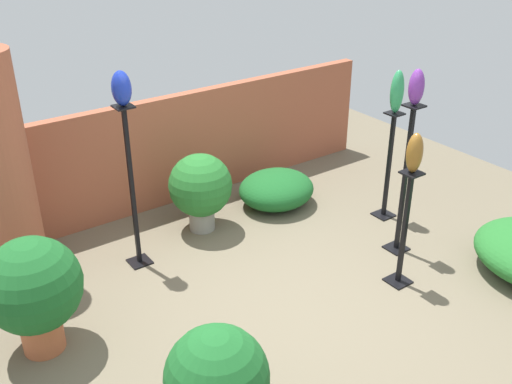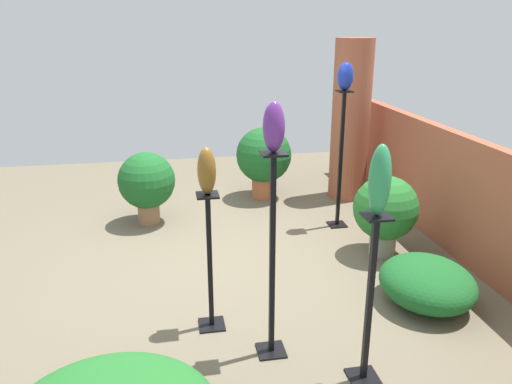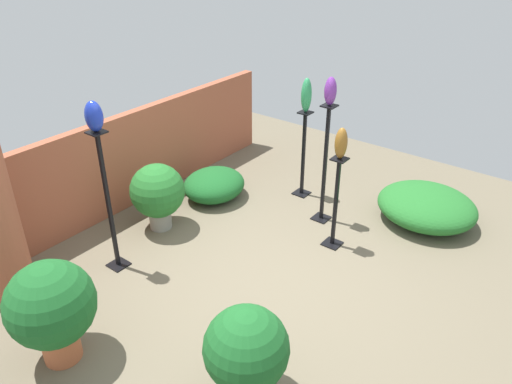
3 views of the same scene
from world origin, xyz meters
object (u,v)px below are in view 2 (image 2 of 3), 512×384
object	(u,v)px
art_vase_cobalt	(345,76)
potted_plant_back_center	(385,210)
pedestal_jade	(369,308)
art_vase_violet	(274,127)
art_vase_bronze	(207,171)
pedestal_bronze	(210,269)
pedestal_cobalt	(340,166)
art_vase_jade	(380,180)
brick_pillar	(351,121)
pedestal_violet	(272,266)
potted_plant_mid_left	(264,157)
potted_plant_front_left	(147,182)

from	to	relation	value
art_vase_cobalt	potted_plant_back_center	bearing A→B (deg)	13.73
pedestal_jade	art_vase_violet	world-z (taller)	art_vase_violet
art_vase_bronze	art_vase_violet	size ratio (longest dim) A/B	1.07
pedestal_bronze	art_vase_violet	xyz separation A→B (m)	(0.40, 0.39, 1.15)
pedestal_cobalt	art_vase_jade	world-z (taller)	art_vase_jade
brick_pillar	pedestal_bronze	bearing A→B (deg)	-37.67
pedestal_bronze	pedestal_jade	size ratio (longest dim) A/B	0.93
pedestal_violet	art_vase_violet	bearing A→B (deg)	0.00
pedestal_jade	potted_plant_back_center	distance (m)	1.96
pedestal_bronze	art_vase_cobalt	bearing A→B (deg)	137.08
art_vase_cobalt	pedestal_jade	bearing A→B (deg)	-15.41
pedestal_bronze	potted_plant_back_center	xyz separation A→B (m)	(-0.95, 1.84, -0.02)
potted_plant_mid_left	art_vase_jade	bearing A→B (deg)	-0.78
pedestal_violet	art_vase_jade	size ratio (longest dim) A/B	3.42
brick_pillar	pedestal_jade	size ratio (longest dim) A/B	1.76
pedestal_cobalt	potted_plant_back_center	xyz separation A→B (m)	(0.81, 0.20, -0.24)
pedestal_bronze	pedestal_violet	distance (m)	0.59
potted_plant_front_left	potted_plant_mid_left	bearing A→B (deg)	113.08
art_vase_bronze	potted_plant_back_center	world-z (taller)	art_vase_bronze
brick_pillar	art_vase_bronze	distance (m)	3.44
potted_plant_front_left	potted_plant_back_center	size ratio (longest dim) A/B	1.03
brick_pillar	pedestal_jade	xyz separation A→B (m)	(3.51, -1.16, -0.50)
pedestal_cobalt	pedestal_violet	bearing A→B (deg)	-30.00
pedestal_violet	art_vase_bronze	bearing A→B (deg)	-135.78
pedestal_bronze	potted_plant_back_center	size ratio (longest dim) A/B	1.32
potted_plant_front_left	art_vase_cobalt	bearing A→B (deg)	77.62
potted_plant_mid_left	pedestal_cobalt	bearing A→B (deg)	30.42
pedestal_violet	brick_pillar	bearing A→B (deg)	151.28
pedestal_violet	art_vase_jade	bearing A→B (deg)	54.43
pedestal_bronze	art_vase_cobalt	xyz separation A→B (m)	(-1.76, 1.64, 1.21)
potted_plant_mid_left	pedestal_jade	bearing A→B (deg)	-0.78
brick_pillar	pedestal_cobalt	xyz separation A→B (m)	(0.96, -0.46, -0.31)
pedestal_cobalt	potted_plant_back_center	size ratio (longest dim) A/B	1.89
pedestal_bronze	potted_plant_back_center	world-z (taller)	pedestal_bronze
pedestal_violet	potted_plant_front_left	size ratio (longest dim) A/B	1.74
potted_plant_front_left	potted_plant_back_center	bearing A→B (deg)	61.41
brick_pillar	pedestal_bronze	distance (m)	3.48
art_vase_bronze	brick_pillar	bearing A→B (deg)	142.33
brick_pillar	potted_plant_mid_left	distance (m)	1.22
pedestal_violet	art_vase_violet	xyz separation A→B (m)	(0.00, 0.00, 0.96)
art_vase_jade	potted_plant_front_left	size ratio (longest dim) A/B	0.51
pedestal_bronze	pedestal_jade	xyz separation A→B (m)	(0.79, 0.93, 0.04)
art_vase_violet	potted_plant_mid_left	bearing A→B (deg)	169.70
pedestal_violet	art_vase_violet	distance (m)	0.96
pedestal_jade	pedestal_violet	bearing A→B (deg)	-125.57
art_vase_bronze	art_vase_violet	xyz separation A→B (m)	(0.40, 0.39, 0.38)
art_vase_bronze	art_vase_violet	bearing A→B (deg)	44.22
brick_pillar	potted_plant_back_center	size ratio (longest dim) A/B	2.50
potted_plant_front_left	brick_pillar	bearing A→B (deg)	100.47
art_vase_violet	art_vase_jade	world-z (taller)	art_vase_violet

